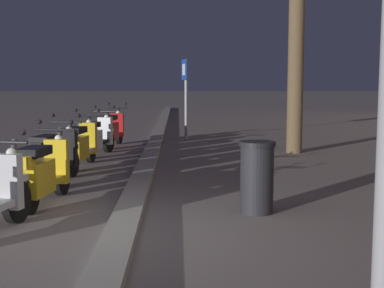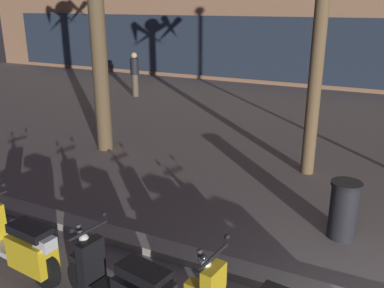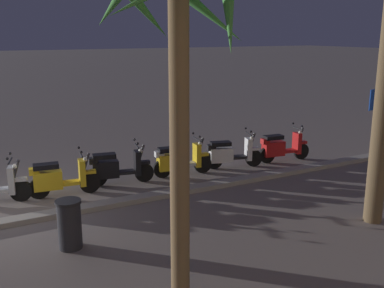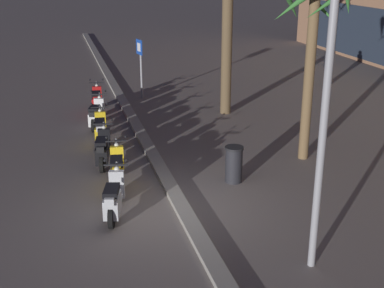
{
  "view_description": "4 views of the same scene",
  "coord_description": "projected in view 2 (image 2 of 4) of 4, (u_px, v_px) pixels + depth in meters",
  "views": [
    {
      "loc": [
        5.85,
        0.96,
        1.72
      ],
      "look_at": [
        -1.5,
        1.15,
        0.87
      ],
      "focal_mm": 49.79,
      "sensor_mm": 36.0,
      "label": 1
    },
    {
      "loc": [
        -0.54,
        -4.42,
        3.58
      ],
      "look_at": [
        -4.07,
        2.74,
        0.9
      ],
      "focal_mm": 39.53,
      "sensor_mm": 36.0,
      "label": 2
    },
    {
      "loc": [
        0.67,
        10.01,
        3.96
      ],
      "look_at": [
        -4.76,
        -0.07,
        1.14
      ],
      "focal_mm": 42.42,
      "sensor_mm": 36.0,
      "label": 3
    },
    {
      "loc": [
        10.48,
        -2.24,
        5.41
      ],
      "look_at": [
        -1.12,
        0.91,
        1.1
      ],
      "focal_mm": 48.33,
      "sensor_mm": 36.0,
      "label": 4
    }
  ],
  "objects": [
    {
      "name": "scooter_yellow_mid_front",
      "position": [
        20.0,
        246.0,
        5.69
      ],
      "size": [
        1.75,
        0.57,
        1.17
      ],
      "color": "black",
      "rests_on": "ground"
    },
    {
      "name": "litter_bin",
      "position": [
        344.0,
        209.0,
        6.65
      ],
      "size": [
        0.48,
        0.48,
        0.95
      ],
      "color": "#232328",
      "rests_on": "ground"
    },
    {
      "name": "pedestrian_strolling_near_curb",
      "position": [
        135.0,
        73.0,
        16.71
      ],
      "size": [
        0.34,
        0.34,
        1.74
      ],
      "color": "brown",
      "rests_on": "ground"
    }
  ]
}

